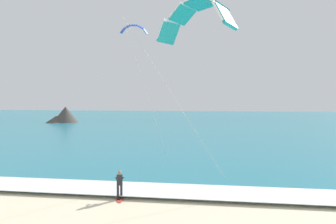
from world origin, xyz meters
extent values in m
cube|color=teal|center=(0.00, 73.96, 0.10)|extent=(200.00, 120.00, 0.20)
cube|color=white|center=(0.00, 14.96, 0.22)|extent=(200.00, 3.19, 0.04)
ellipsoid|color=#E04C38|center=(-5.27, 13.43, 0.03)|extent=(0.84, 1.47, 0.05)
cube|color=black|center=(-5.27, 13.67, 0.07)|extent=(0.17, 0.11, 0.04)
cube|color=black|center=(-5.27, 13.19, 0.07)|extent=(0.17, 0.11, 0.04)
cylinder|color=#232328|center=(-5.37, 13.40, 0.42)|extent=(0.14, 0.14, 0.84)
cylinder|color=#232328|center=(-5.18, 13.46, 0.42)|extent=(0.14, 0.14, 0.84)
cube|color=#232328|center=(-5.27, 13.43, 1.14)|extent=(0.38, 0.29, 0.60)
sphere|color=#9E704C|center=(-5.27, 13.43, 1.58)|extent=(0.22, 0.22, 0.22)
cylinder|color=#232328|center=(-5.49, 13.53, 1.19)|extent=(0.24, 0.51, 0.22)
cylinder|color=#232328|center=(-5.15, 13.64, 1.19)|extent=(0.24, 0.51, 0.22)
cylinder|color=black|center=(-5.39, 13.79, 1.19)|extent=(0.54, 0.20, 0.04)
cube|color=#3F3F42|center=(-5.31, 13.54, 0.92)|extent=(0.14, 0.11, 0.10)
cube|color=teal|center=(0.73, 14.87, 10.63)|extent=(1.51, 1.83, 1.64)
cube|color=white|center=(0.32, 14.50, 10.85)|extent=(0.82, 0.88, 1.37)
cube|color=teal|center=(0.08, 16.04, 11.73)|extent=(1.89, 2.06, 1.24)
cube|color=teal|center=(-0.97, 17.36, 12.12)|extent=(2.06, 2.08, 0.56)
cube|color=teal|center=(-2.19, 18.53, 11.73)|extent=(2.03, 1.89, 1.24)
cube|color=white|center=(-2.60, 18.15, 11.95)|extent=(1.10, 1.19, 0.88)
cube|color=teal|center=(-3.30, 19.28, 10.63)|extent=(1.82, 1.48, 1.64)
cube|color=white|center=(-3.71, 18.91, 10.85)|extent=(0.82, 0.86, 1.37)
cylinder|color=#B2B2B7|center=(-2.21, 14.33, 5.91)|extent=(5.91, 1.10, 9.44)
cylinder|color=#B2B2B7|center=(-4.23, 16.53, 5.91)|extent=(1.88, 5.51, 9.44)
cube|color=blue|center=(-12.66, 39.45, 15.04)|extent=(0.95, 0.73, 0.92)
cube|color=white|center=(-12.75, 39.70, 15.20)|extent=(0.55, 0.27, 0.72)
cube|color=blue|center=(-11.93, 39.41, 15.58)|extent=(1.06, 0.84, 0.74)
cube|color=white|center=(-12.02, 39.66, 15.74)|extent=(0.75, 0.35, 0.47)
cube|color=blue|center=(-11.07, 39.59, 15.77)|extent=(1.01, 0.89, 0.40)
cube|color=white|center=(-11.15, 39.84, 15.94)|extent=(0.80, 0.37, 0.12)
cube|color=blue|center=(-10.26, 39.95, 15.58)|extent=(0.83, 0.89, 0.74)
cube|color=white|center=(-10.34, 40.20, 15.74)|extent=(0.73, 0.34, 0.47)
cube|color=blue|center=(-9.69, 40.41, 15.04)|extent=(0.60, 0.83, 0.92)
cube|color=white|center=(-9.77, 40.66, 15.20)|extent=(0.51, 0.26, 0.72)
cone|color=#47423D|center=(-36.05, 65.63, 0.87)|extent=(5.36, 5.36, 1.74)
cone|color=#47423D|center=(-34.49, 67.01, 1.90)|extent=(6.23, 6.23, 3.80)
camera|label=1|loc=(0.34, -4.88, 5.91)|focal=35.42mm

